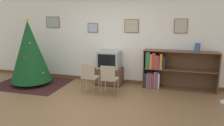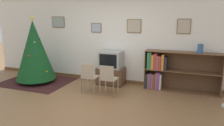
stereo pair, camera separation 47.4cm
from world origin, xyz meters
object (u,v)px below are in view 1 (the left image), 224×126
Objects in this scene: tv_console at (109,76)px; folding_chair_right at (109,78)px; vase at (197,47)px; folding_chair_left at (89,77)px; bookshelf at (165,70)px; television at (109,60)px; christmas_tree at (30,51)px.

folding_chair_right reaches higher than tv_console.
vase reaches higher than tv_console.
bookshelf is at bearing 27.84° from folding_chair_left.
tv_console is at bearing -178.89° from vase.
christmas_tree is at bearing -165.27° from television.
folding_chair_left is at bearing -106.51° from television.
christmas_tree is 1.00× the size of bookshelf.
folding_chair_right is (2.55, -0.32, -0.53)m from christmas_tree.
folding_chair_right is 2.49m from vase.
tv_console is 1.67m from bookshelf.
christmas_tree is 2.10m from folding_chair_left.
television is 2.69× the size of vase.
television is at bearing -90.00° from tv_console.
folding_chair_left and folding_chair_right have the same top height.
folding_chair_right is 3.40× the size of vase.
bookshelf reaches higher than folding_chair_left.
folding_chair_right is (0.55, 0.00, 0.00)m from folding_chair_left.
christmas_tree is 2.48× the size of tv_console.
tv_console is (2.28, 0.60, -0.75)m from christmas_tree.
christmas_tree reaches higher than folding_chair_right.
christmas_tree reaches higher than vase.
vase is (2.16, 0.97, 0.75)m from folding_chair_right.
vase is at bearing 19.72° from folding_chair_left.
folding_chair_right is 1.71m from bookshelf.
christmas_tree is at bearing -172.17° from vase.
folding_chair_left is (-0.27, -0.92, -0.30)m from television.
christmas_tree reaches higher than tv_console.
folding_chair_right is (0.27, -0.92, 0.21)m from tv_console.
television is 2.48m from vase.
bookshelf is at bearing 9.97° from christmas_tree.
christmas_tree is at bearing 170.86° from folding_chair_left.
vase is at bearing 24.18° from folding_chair_right.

